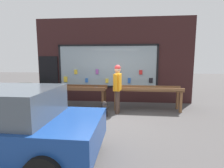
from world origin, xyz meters
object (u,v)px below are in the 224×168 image
object	(u,v)px
display_table_right	(147,91)
person_browsing	(118,85)
small_dog	(105,107)
sandwich_board_sign	(24,94)
display_table_left	(74,90)

from	to	relation	value
display_table_right	person_browsing	xyz separation A→B (m)	(-1.12, -0.56, 0.30)
display_table_right	person_browsing	bearing A→B (deg)	-153.55
display_table_right	small_dog	distance (m)	1.81
small_dog	display_table_right	bearing A→B (deg)	-75.15
person_browsing	sandwich_board_sign	distance (m)	4.18
display_table_right	small_dog	world-z (taller)	display_table_right
display_table_right	sandwich_board_sign	bearing A→B (deg)	177.91
person_browsing	small_dog	bearing A→B (deg)	131.95
person_browsing	sandwich_board_sign	bearing A→B (deg)	86.74
person_browsing	sandwich_board_sign	size ratio (longest dim) A/B	1.88
sandwich_board_sign	small_dog	bearing A→B (deg)	-17.62
display_table_left	person_browsing	bearing A→B (deg)	-17.29
display_table_left	display_table_right	distance (m)	2.91
display_table_left	sandwich_board_sign	distance (m)	2.31
sandwich_board_sign	person_browsing	bearing A→B (deg)	-12.08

